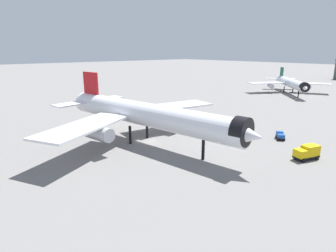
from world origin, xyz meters
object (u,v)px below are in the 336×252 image
baggage_tug_wing (280,136)px  airliner_far_taxiway (290,83)px  traffic_cone_near_nose (232,119)px  airliner_near_gate (145,115)px  service_truck_front (307,152)px

baggage_tug_wing → airliner_far_taxiway: bearing=-15.4°
baggage_tug_wing → traffic_cone_near_nose: 22.22m
airliner_near_gate → airliner_far_taxiway: airliner_near_gate is taller
airliner_far_taxiway → service_truck_front: 99.11m
airliner_far_taxiway → service_truck_front: (47.49, -86.90, -3.98)m
airliner_near_gate → service_truck_front: airliner_near_gate is taller
traffic_cone_near_nose → service_truck_front: bearing=-27.2°
airliner_near_gate → traffic_cone_near_nose: size_ratio=88.57×
service_truck_front → airliner_near_gate: bearing=-40.0°
airliner_near_gate → traffic_cone_near_nose: bearing=82.1°
airliner_near_gate → service_truck_front: (31.23, 19.27, -5.59)m
airliner_far_taxiway → service_truck_front: size_ratio=6.57×
service_truck_front → baggage_tug_wing: (-10.67, 8.84, -0.62)m
airliner_far_taxiway → baggage_tug_wing: airliner_far_taxiway is taller
airliner_far_taxiway → airliner_near_gate: bearing=-34.7°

